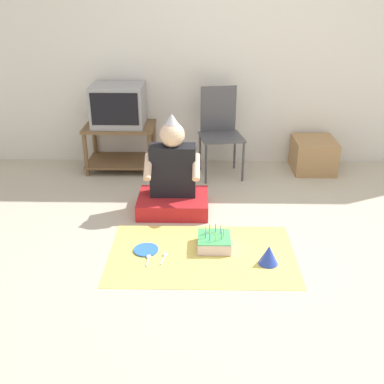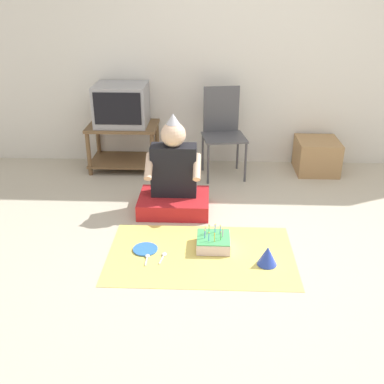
{
  "view_description": "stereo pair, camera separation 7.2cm",
  "coord_description": "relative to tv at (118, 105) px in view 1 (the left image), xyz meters",
  "views": [
    {
      "loc": [
        -0.45,
        -2.76,
        1.85
      ],
      "look_at": [
        -0.5,
        0.45,
        0.35
      ],
      "focal_mm": 42.0,
      "sensor_mm": 36.0,
      "label": 1
    },
    {
      "loc": [
        -0.37,
        -2.75,
        1.85
      ],
      "look_at": [
        -0.5,
        0.45,
        0.35
      ],
      "focal_mm": 42.0,
      "sensor_mm": 36.0,
      "label": 2
    }
  ],
  "objects": [
    {
      "name": "tv_stand",
      "position": [
        0.0,
        -0.01,
        -0.41
      ],
      "size": [
        0.73,
        0.49,
        0.49
      ],
      "color": "brown",
      "rests_on": "ground_plane"
    },
    {
      "name": "party_cloth",
      "position": [
        0.87,
        -1.72,
        -0.7
      ],
      "size": [
        1.39,
        0.85,
        0.01
      ],
      "color": "#EAD666",
      "rests_on": "ground_plane"
    },
    {
      "name": "party_hat_blue",
      "position": [
        1.35,
        -1.83,
        -0.62
      ],
      "size": [
        0.14,
        0.14,
        0.14
      ],
      "color": "blue",
      "rests_on": "party_cloth"
    },
    {
      "name": "cardboard_box_stack",
      "position": [
        2.07,
        -0.02,
        -0.53
      ],
      "size": [
        0.43,
        0.46,
        0.35
      ],
      "color": "#A87F51",
      "rests_on": "ground_plane"
    },
    {
      "name": "plastic_spoon_near",
      "position": [
        0.59,
        -1.76,
        -0.69
      ],
      "size": [
        0.05,
        0.14,
        0.01
      ],
      "color": "white",
      "rests_on": "party_cloth"
    },
    {
      "name": "folding_chair",
      "position": [
        1.05,
        -0.1,
        -0.19
      ],
      "size": [
        0.48,
        0.46,
        0.9
      ],
      "color": "#4C4C51",
      "rests_on": "ground_plane"
    },
    {
      "name": "paper_plate",
      "position": [
        0.44,
        -1.67,
        -0.69
      ],
      "size": [
        0.19,
        0.19,
        0.01
      ],
      "color": "blue",
      "rests_on": "party_cloth"
    },
    {
      "name": "tv",
      "position": [
        0.0,
        0.0,
        0.0
      ],
      "size": [
        0.53,
        0.46,
        0.42
      ],
      "color": "#99999E",
      "rests_on": "tv_stand"
    },
    {
      "name": "person_seated",
      "position": [
        0.61,
        -0.98,
        -0.43
      ],
      "size": [
        0.62,
        0.47,
        0.87
      ],
      "color": "red",
      "rests_on": "ground_plane"
    },
    {
      "name": "ground_plane",
      "position": [
        1.29,
        -1.81,
        -0.7
      ],
      "size": [
        16.0,
        16.0,
        0.0
      ],
      "primitive_type": "plane",
      "color": "#BCB29E"
    },
    {
      "name": "plastic_spoon_far",
      "position": [
        0.47,
        -1.78,
        -0.69
      ],
      "size": [
        0.04,
        0.15,
        0.01
      ],
      "color": "white",
      "rests_on": "party_cloth"
    },
    {
      "name": "wall_back",
      "position": [
        1.29,
        0.27,
        0.57
      ],
      "size": [
        6.4,
        0.06,
        2.55
      ],
      "color": "silver",
      "rests_on": "ground_plane"
    },
    {
      "name": "birthday_cake",
      "position": [
        0.96,
        -1.62,
        -0.65
      ],
      "size": [
        0.25,
        0.25,
        0.17
      ],
      "color": "silver",
      "rests_on": "party_cloth"
    }
  ]
}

